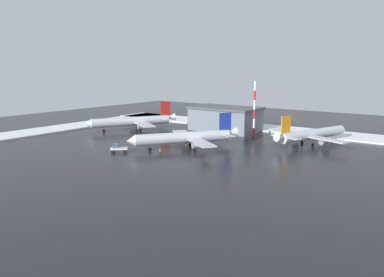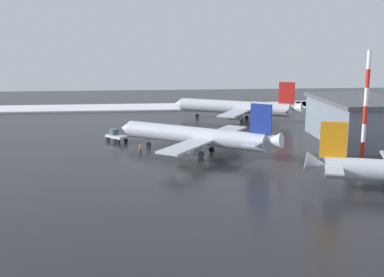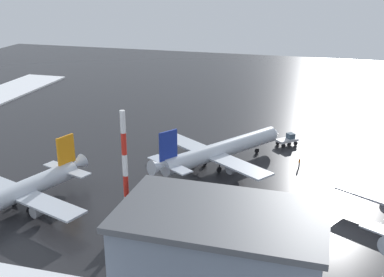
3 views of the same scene
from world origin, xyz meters
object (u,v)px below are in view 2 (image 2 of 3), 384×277
(airplane_distant_tail, at_px, (237,107))
(ground_crew_by_nose_gear, at_px, (198,148))
(ground_crew_near_tug, at_px, (172,133))
(ground_crew_mid_apron, at_px, (140,148))
(antenna_mast, at_px, (366,106))
(airplane_parked_portside, at_px, (197,136))
(cargo_hangar, at_px, (358,120))
(pushback_tug, at_px, (116,136))

(airplane_distant_tail, relative_size, ground_crew_by_nose_gear, 18.27)
(ground_crew_near_tug, bearing_deg, ground_crew_mid_apron, -66.58)
(antenna_mast, bearing_deg, ground_crew_by_nose_gear, 74.94)
(airplane_parked_portside, height_order, cargo_hangar, airplane_parked_portside)
(ground_crew_by_nose_gear, bearing_deg, cargo_hangar, 67.66)
(airplane_distant_tail, distance_m, ground_crew_by_nose_gear, 37.69)
(airplane_parked_portside, height_order, ground_crew_mid_apron, airplane_parked_portside)
(cargo_hangar, bearing_deg, antenna_mast, 159.76)
(ground_crew_by_nose_gear, height_order, cargo_hangar, cargo_hangar)
(ground_crew_by_nose_gear, height_order, ground_crew_mid_apron, same)
(airplane_distant_tail, distance_m, ground_crew_near_tug, 27.15)
(airplane_parked_portside, relative_size, ground_crew_by_nose_gear, 16.77)
(ground_crew_near_tug, height_order, antenna_mast, antenna_mast)
(pushback_tug, xyz_separation_m, antenna_mast, (-18.95, -42.97, 7.99))
(pushback_tug, distance_m, ground_crew_by_nose_gear, 19.29)
(airplane_parked_portside, distance_m, ground_crew_by_nose_gear, 2.30)
(airplane_distant_tail, distance_m, cargo_hangar, 33.94)
(pushback_tug, height_order, antenna_mast, antenna_mast)
(ground_crew_by_nose_gear, bearing_deg, pushback_tug, -161.31)
(ground_crew_near_tug, relative_size, antenna_mast, 0.09)
(ground_crew_mid_apron, xyz_separation_m, cargo_hangar, (6.43, -43.75, 3.47))
(pushback_tug, relative_size, cargo_hangar, 0.19)
(airplane_parked_portside, bearing_deg, ground_crew_mid_apron, 29.74)
(airplane_parked_portside, height_order, pushback_tug, airplane_parked_portside)
(ground_crew_mid_apron, height_order, cargo_hangar, cargo_hangar)
(airplane_parked_portside, xyz_separation_m, ground_crew_mid_apron, (0.90, 10.20, -2.27))
(airplane_distant_tail, distance_m, antenna_mast, 44.95)
(pushback_tug, bearing_deg, airplane_parked_portside, -169.66)
(ground_crew_mid_apron, bearing_deg, ground_crew_near_tug, 39.95)
(cargo_hangar, bearing_deg, ground_crew_by_nose_gear, 103.35)
(airplane_distant_tail, relative_size, ground_crew_mid_apron, 18.27)
(airplane_parked_portside, height_order, ground_crew_by_nose_gear, airplane_parked_portside)
(airplane_distant_tail, bearing_deg, antenna_mast, 137.43)
(ground_crew_mid_apron, bearing_deg, cargo_hangar, -16.62)
(airplane_parked_portside, xyz_separation_m, airplane_distant_tail, (35.13, -14.11, 0.13))
(ground_crew_near_tug, relative_size, ground_crew_by_nose_gear, 1.00)
(airplane_distant_tail, height_order, ground_crew_by_nose_gear, airplane_distant_tail)
(airplane_distant_tail, bearing_deg, ground_crew_mid_apron, 84.12)
(ground_crew_mid_apron, distance_m, cargo_hangar, 44.35)
(ground_crew_mid_apron, distance_m, antenna_mast, 39.77)
(ground_crew_near_tug, relative_size, ground_crew_mid_apron, 1.00)
(airplane_distant_tail, height_order, cargo_hangar, airplane_distant_tail)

